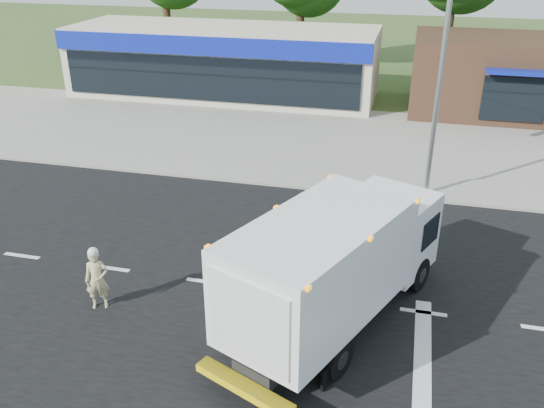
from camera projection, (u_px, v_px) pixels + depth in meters
The scene contains 10 objects.
ground at pixel (310, 297), 15.69m from camera, with size 120.00×120.00×0.00m, color #385123.
road_asphalt at pixel (310, 297), 15.69m from camera, with size 60.00×14.00×0.02m, color black.
sidewalk at pixel (348, 180), 22.85m from camera, with size 60.00×2.40×0.12m, color gray.
parking_apron at pixel (363, 136), 27.96m from camera, with size 60.00×9.00×0.02m, color gray.
lane_markings at pixel (354, 334), 14.21m from camera, with size 55.20×7.00×0.01m.
ems_box_truck at pixel (337, 260), 13.77m from camera, with size 5.05×7.74×3.30m.
emergency_worker at pixel (97, 278), 14.91m from camera, with size 0.72×0.61×1.80m.
retail_strip_mall at pixel (224, 61), 34.25m from camera, with size 18.00×6.20×4.00m.
brown_storefront at pixel (508, 76), 30.82m from camera, with size 10.00×6.70×4.00m.
traffic_signal_pole at pixel (422, 63), 19.73m from camera, with size 3.51×0.25×8.00m.
Camera 1 is at (2.13, -12.95, 9.04)m, focal length 38.00 mm.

